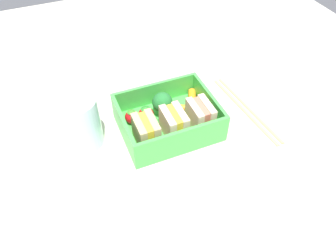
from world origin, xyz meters
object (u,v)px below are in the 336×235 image
broccoli_floret (160,103)px  chopstick_pair (246,108)px  sandwich_center_left (174,123)px  strawberry_far_left (146,114)px  strawberry_left (132,117)px  carrot_stick_far_left (192,100)px  carrot_stick_left (179,107)px  drinking_glass (81,123)px  sandwich_left (200,115)px  sandwich_center (146,131)px

broccoli_floret → chopstick_pair: 17.15cm
sandwich_center_left → chopstick_pair: size_ratio=0.26×
strawberry_far_left → strawberry_left: strawberry_far_left is taller
sandwich_center_left → carrot_stick_far_left: size_ratio=1.01×
carrot_stick_left → strawberry_left: strawberry_left is taller
sandwich_center_left → carrot_stick_left: (-3.34, -5.20, -1.93)cm
broccoli_floret → strawberry_left: broccoli_floret is taller
sandwich_center_left → strawberry_far_left: size_ratio=1.51×
drinking_glass → sandwich_center_left: bearing=161.0°
carrot_stick_left → broccoli_floret: (3.72, -0.05, 2.27)cm
carrot_stick_left → strawberry_far_left: 6.76cm
sandwich_center_left → carrot_stick_left: size_ratio=1.01×
sandwich_left → sandwich_center: (10.01, 0.00, 0.00)cm
sandwich_center → carrot_stick_far_left: sandwich_center is taller
carrot_stick_far_left → drinking_glass: size_ratio=0.54×
sandwich_center_left → strawberry_left: bearing=-42.9°
broccoli_floret → strawberry_left: (5.49, -0.20, -1.48)cm
strawberry_far_left → chopstick_pair: 19.71cm
strawberry_left → drinking_glass: drinking_glass is taller
sandwich_center_left → sandwich_left: bearing=180.0°
sandwich_center → chopstick_pair: (-20.91, -1.36, -3.36)cm
sandwich_left → sandwich_center_left: bearing=0.0°
carrot_stick_left → chopstick_pair: carrot_stick_left is taller
carrot_stick_far_left → strawberry_far_left: bearing=6.8°
strawberry_far_left → carrot_stick_far_left: bearing=-173.2°
sandwich_center → strawberry_left: sandwich_center is taller
sandwich_center_left → carrot_stick_left: 6.48cm
carrot_stick_left → carrot_stick_far_left: bearing=-165.7°
chopstick_pair → drinking_glass: (30.54, -3.66, 4.48)cm
drinking_glass → chopstick_pair: bearing=173.2°
sandwich_left → carrot_stick_far_left: 6.39cm
sandwich_left → strawberry_far_left: size_ratio=1.51×
sandwich_left → broccoli_floret: 7.53cm
carrot_stick_far_left → chopstick_pair: bearing=154.1°
sandwich_center_left → strawberry_left: size_ratio=1.70×
strawberry_left → chopstick_pair: bearing=169.4°
broccoli_floret → chopstick_pair: size_ratio=0.23×
sandwich_center_left → broccoli_floret: size_ratio=1.10×
carrot_stick_far_left → strawberry_left: strawberry_left is taller
carrot_stick_left → broccoli_floret: bearing=-0.8°
broccoli_floret → drinking_glass: (14.25, 0.23, 0.78)cm
chopstick_pair → carrot_stick_left: bearing=-17.0°
sandwich_center_left → sandwich_center: size_ratio=1.00×
sandwich_left → chopstick_pair: 11.49cm
chopstick_pair → drinking_glass: drinking_glass is taller
broccoli_floret → drinking_glass: size_ratio=0.49×
strawberry_left → drinking_glass: (8.76, 0.43, 2.26)cm
sandwich_center → broccoli_floret: (-4.62, -5.25, 0.34)cm
carrot_stick_left → broccoli_floret: broccoli_floret is taller
sandwich_left → carrot_stick_far_left: sandwich_left is taller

